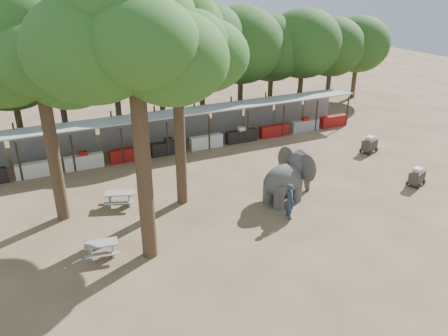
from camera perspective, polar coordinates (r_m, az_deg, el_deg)
name	(u,v)px	position (r m, az deg, el deg)	size (l,w,h in m)	color
ground	(291,244)	(20.30, 8.80, -9.83)	(100.00, 100.00, 0.00)	brown
vendor_stalls	(183,131)	(30.98, -5.42, 4.85)	(28.00, 2.99, 2.80)	#93969A
yard_tree_left	(32,51)	(21.17, -23.76, 13.84)	(7.10, 6.90, 11.02)	#332316
yard_tree_center	(128,36)	(16.52, -12.46, 16.53)	(7.10, 6.90, 12.04)	#332316
yard_tree_back	(171,38)	(21.25, -6.88, 16.55)	(7.10, 6.90, 11.36)	#332316
backdrop_trees	(157,57)	(34.70, -8.79, 14.09)	(46.46, 5.95, 8.33)	#332316
elephant	(289,177)	(23.53, 8.46, -1.12)	(3.64, 2.68, 2.71)	#3C3A3A
handler	(290,201)	(21.93, 8.56, -4.27)	(0.67, 0.45, 1.87)	#26384C
picnic_table_near	(101,247)	(19.78, -15.71, -9.95)	(1.59, 1.47, 0.69)	gray
picnic_table_far	(120,197)	(23.68, -13.43, -3.68)	(1.88, 1.79, 0.75)	gray
cart_front	(417,177)	(27.58, 23.89, -1.04)	(1.30, 1.07, 1.09)	#312722
cart_back	(369,144)	(31.64, 18.47, 2.93)	(1.37, 1.10, 1.16)	#312722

